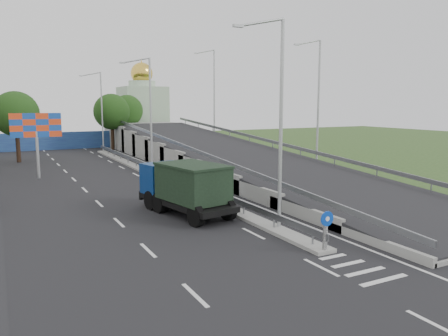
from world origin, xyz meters
TOP-DOWN VIEW (x-y plane):
  - ground at (0.00, 0.00)m, footprint 160.00×160.00m
  - road_surface at (-3.00, 20.00)m, footprint 26.00×90.00m
  - median at (0.00, 24.00)m, footprint 1.00×44.00m
  - overpass_ramp at (7.50, 24.00)m, footprint 10.00×50.00m
  - median_guardrail at (0.00, 24.00)m, footprint 0.09×44.00m
  - sign_bollard at (0.00, 2.17)m, footprint 0.64×0.23m
  - lamp_post_near at (0.11, 6.00)m, footprint 2.74×0.18m
  - lamp_post_mid at (0.11, 26.00)m, footprint 2.74×0.18m
  - lamp_post_far at (0.11, 46.00)m, footprint 2.74×0.18m
  - blue_wall at (-4.00, 52.00)m, footprint 30.00×0.50m
  - church at (10.00, 60.00)m, footprint 7.00×7.00m
  - billboard at (-9.00, 28.00)m, footprint 4.00×0.24m
  - tree_left_mid at (-10.00, 40.00)m, footprint 4.80×4.80m
  - tree_median_far at (2.00, 48.00)m, footprint 4.80×4.80m
  - tree_ramp_far at (6.00, 55.00)m, footprint 4.80×4.80m
  - dump_truck at (-2.63, 11.22)m, footprint 3.66×7.10m

SIDE VIEW (x-z plane):
  - ground at x=0.00m, z-range 0.00..0.00m
  - road_surface at x=-3.00m, z-range -0.02..0.02m
  - median at x=0.00m, z-range 0.00..0.20m
  - median_guardrail at x=0.00m, z-range 0.39..1.10m
  - sign_bollard at x=0.00m, z-range 0.20..1.87m
  - blue_wall at x=-4.00m, z-range 0.00..2.40m
  - dump_truck at x=-2.63m, z-range 0.16..3.14m
  - overpass_ramp at x=7.50m, z-range 0.00..3.50m
  - billboard at x=-9.00m, z-range 1.44..6.94m
  - tree_left_mid at x=-10.00m, z-range 1.38..8.98m
  - tree_median_far at x=2.00m, z-range 1.38..8.98m
  - tree_ramp_far at x=6.00m, z-range 1.38..8.98m
  - church at x=10.00m, z-range -1.59..12.21m
  - lamp_post_near at x=0.11m, z-range 0.77..10.85m
  - lamp_post_mid at x=0.11m, z-range 0.77..10.85m
  - lamp_post_far at x=0.11m, z-range 0.77..10.85m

